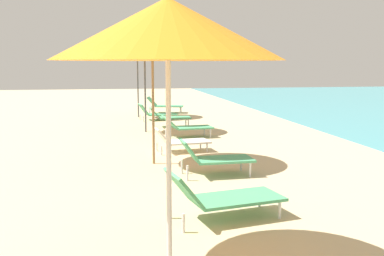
% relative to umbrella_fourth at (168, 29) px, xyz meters
% --- Properties ---
extents(umbrella_fourth, '(2.13, 2.13, 2.66)m').
position_rel_umbrella_fourth_xyz_m(umbrella_fourth, '(0.00, 0.00, 0.00)').
color(umbrella_fourth, silver).
rests_on(umbrella_fourth, ground).
extents(lounger_fourth_shoreside, '(1.60, 0.91, 0.69)m').
position_rel_umbrella_fourth_xyz_m(lounger_fourth_shoreside, '(0.83, 1.29, -2.00)').
color(lounger_fourth_shoreside, '#4CA572').
rests_on(lounger_fourth_shoreside, ground).
extents(umbrella_fifth, '(2.19, 2.19, 2.86)m').
position_rel_umbrella_fourth_xyz_m(umbrella_fifth, '(0.23, 4.65, 0.26)').
color(umbrella_fifth, olive).
rests_on(umbrella_fifth, ground).
extents(lounger_fifth_shoreside, '(1.32, 0.73, 0.58)m').
position_rel_umbrella_fourth_xyz_m(lounger_fifth_shoreside, '(0.93, 5.76, -2.04)').
color(lounger_fifth_shoreside, white).
rests_on(lounger_fifth_shoreside, ground).
extents(lounger_fifth_inland, '(1.33, 0.66, 0.68)m').
position_rel_umbrella_fourth_xyz_m(lounger_fifth_inland, '(1.22, 3.51, -1.97)').
color(lounger_fifth_inland, '#4CA572').
rests_on(lounger_fifth_inland, ground).
extents(umbrella_sixth, '(1.98, 1.98, 2.71)m').
position_rel_umbrella_fourth_xyz_m(umbrella_sixth, '(0.35, 8.88, 0.07)').
color(umbrella_sixth, '#4C4C51').
rests_on(umbrella_sixth, ground).
extents(lounger_sixth_shoreside, '(1.30, 0.59, 0.64)m').
position_rel_umbrella_fourth_xyz_m(lounger_sixth_shoreside, '(1.15, 9.79, -1.98)').
color(lounger_sixth_shoreside, '#4CA572').
rests_on(lounger_sixth_shoreside, ground).
extents(lounger_sixth_inland, '(1.41, 0.76, 0.61)m').
position_rel_umbrella_fourth_xyz_m(lounger_sixth_inland, '(1.38, 7.67, -2.00)').
color(lounger_sixth_inland, '#4CA572').
rests_on(lounger_sixth_inland, ground).
extents(umbrella_farthest, '(1.84, 1.84, 2.80)m').
position_rel_umbrella_fourth_xyz_m(umbrella_farthest, '(0.32, 12.58, 0.19)').
color(umbrella_farthest, '#4C4C51').
rests_on(umbrella_farthest, ground).
extents(lounger_farthest_shoreside, '(1.56, 0.93, 0.66)m').
position_rel_umbrella_fourth_xyz_m(lounger_farthest_shoreside, '(1.44, 13.86, -1.98)').
color(lounger_farthest_shoreside, '#4CA572').
rests_on(lounger_farthest_shoreside, ground).
extents(lounger_farthest_inland, '(1.41, 0.87, 0.60)m').
position_rel_umbrella_fourth_xyz_m(lounger_farthest_inland, '(0.91, 11.59, -2.05)').
color(lounger_farthest_inland, '#4CA572').
rests_on(lounger_farthest_inland, ground).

